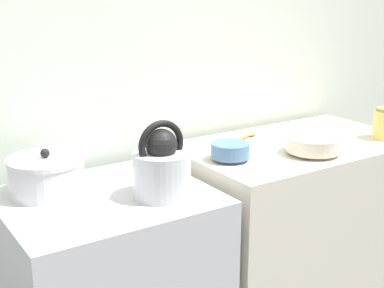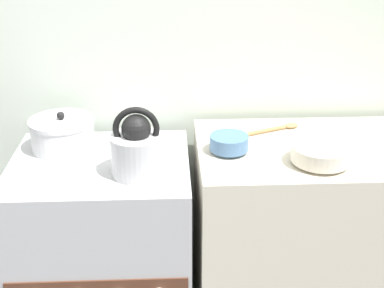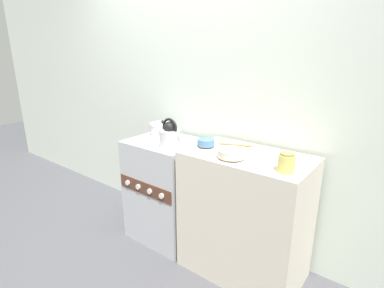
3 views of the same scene
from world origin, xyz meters
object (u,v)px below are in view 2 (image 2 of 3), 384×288
stove (108,271)px  cooking_pot (63,134)px  small_ceramic_bowl (229,143)px  kettle (138,149)px  enamel_bowl (321,154)px

stove → cooking_pot: (-0.14, 0.12, 0.51)m
cooking_pot → small_ceramic_bowl: 0.60m
stove → kettle: size_ratio=3.95×
cooking_pot → small_ceramic_bowl: (0.58, -0.14, 0.02)m
enamel_bowl → cooking_pot: bearing=164.2°
kettle → small_ceramic_bowl: size_ratio=1.78×
kettle → cooking_pot: 0.35m
stove → small_ceramic_bowl: small_ceramic_bowl is taller
stove → small_ceramic_bowl: bearing=-3.4°
stove → enamel_bowl: size_ratio=4.90×
cooking_pot → enamel_bowl: cooking_pot is taller
kettle → small_ceramic_bowl: (0.30, 0.07, -0.02)m
cooking_pot → small_ceramic_bowl: size_ratio=1.75×
cooking_pot → enamel_bowl: (0.86, -0.24, 0.02)m
cooking_pot → small_ceramic_bowl: bearing=-13.8°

